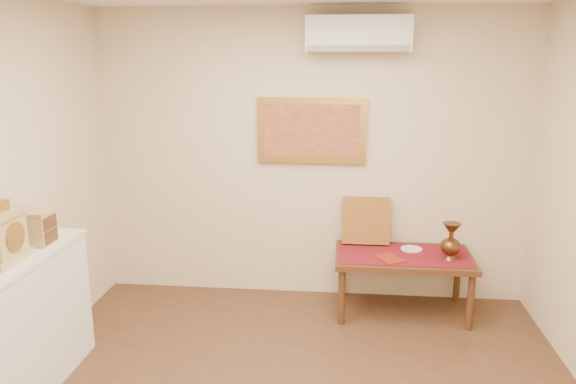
# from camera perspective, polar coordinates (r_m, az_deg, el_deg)

# --- Properties ---
(wall_back) EXTENTS (4.00, 0.02, 2.70)m
(wall_back) POSITION_cam_1_polar(r_m,az_deg,el_deg) (5.24, 2.39, 3.59)
(wall_back) COLOR beige
(wall_back) RESTS_ON ground
(table_cloth) EXTENTS (1.14, 0.59, 0.01)m
(table_cloth) POSITION_cam_1_polar(r_m,az_deg,el_deg) (5.11, 11.67, -6.21)
(table_cloth) COLOR maroon
(table_cloth) RESTS_ON low_table
(brass_urn_tall) EXTENTS (0.18, 0.18, 0.39)m
(brass_urn_tall) POSITION_cam_1_polar(r_m,az_deg,el_deg) (5.01, 16.24, -4.43)
(brass_urn_tall) COLOR brown
(brass_urn_tall) RESTS_ON table_cloth
(plate) EXTENTS (0.19, 0.19, 0.01)m
(plate) POSITION_cam_1_polar(r_m,az_deg,el_deg) (5.22, 12.43, -5.67)
(plate) COLOR silver
(plate) RESTS_ON table_cloth
(menu) EXTENTS (0.28, 0.31, 0.01)m
(menu) POSITION_cam_1_polar(r_m,az_deg,el_deg) (4.95, 10.27, -6.68)
(menu) COLOR maroon
(menu) RESTS_ON table_cloth
(cushion) EXTENTS (0.44, 0.19, 0.45)m
(cushion) POSITION_cam_1_polar(r_m,az_deg,el_deg) (5.27, 7.91, -2.88)
(cushion) COLOR maroon
(cushion) RESTS_ON table_cloth
(mantel_clock) EXTENTS (0.17, 0.36, 0.41)m
(mantel_clock) POSITION_cam_1_polar(r_m,az_deg,el_deg) (3.98, -26.87, -4.04)
(mantel_clock) COLOR tan
(mantel_clock) RESTS_ON display_ledge
(wooden_chest) EXTENTS (0.16, 0.21, 0.24)m
(wooden_chest) POSITION_cam_1_polar(r_m,az_deg,el_deg) (4.28, -23.87, -3.29)
(wooden_chest) COLOR tan
(wooden_chest) RESTS_ON display_ledge
(low_table) EXTENTS (1.20, 0.70, 0.55)m
(low_table) POSITION_cam_1_polar(r_m,az_deg,el_deg) (5.13, 11.63, -6.94)
(low_table) COLOR #522C18
(low_table) RESTS_ON floor
(painting) EXTENTS (1.00, 0.06, 0.60)m
(painting) POSITION_cam_1_polar(r_m,az_deg,el_deg) (5.18, 2.40, 6.26)
(painting) COLOR #B8843B
(painting) RESTS_ON wall_back
(ac_unit) EXTENTS (0.90, 0.25, 0.30)m
(ac_unit) POSITION_cam_1_polar(r_m,az_deg,el_deg) (5.02, 7.16, 15.65)
(ac_unit) COLOR white
(ac_unit) RESTS_ON wall_back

